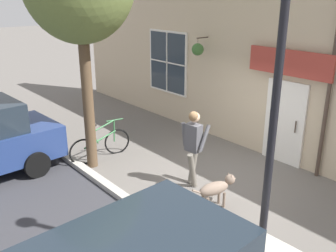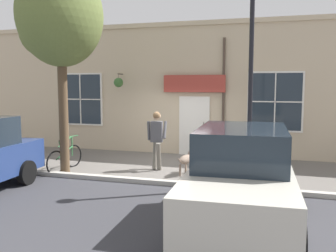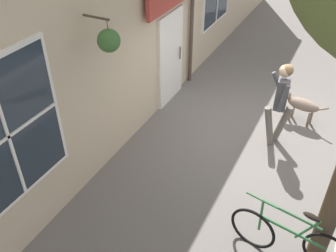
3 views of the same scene
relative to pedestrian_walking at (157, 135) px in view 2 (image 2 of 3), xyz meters
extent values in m
plane|color=#66605B|center=(-0.44, 0.12, -1.05)|extent=(90.00, 90.00, 0.00)
cube|color=#B2ADA3|center=(1.56, 0.12, -0.99)|extent=(0.20, 28.00, 0.12)
cube|color=#C6B293|center=(-2.79, 0.12, 1.23)|extent=(0.30, 18.00, 4.56)
cube|color=#C6B293|center=(-2.79, 0.12, 3.59)|extent=(0.42, 18.00, 0.16)
cube|color=white|center=(-2.62, 0.55, 0.00)|extent=(0.10, 1.10, 2.10)
cube|color=#232D38|center=(-2.59, 0.55, -0.05)|extent=(0.03, 0.90, 1.90)
cylinder|color=#47382D|center=(-2.53, 0.90, 0.00)|extent=(0.03, 0.03, 0.30)
cube|color=#AD3D33|center=(-2.52, 0.55, 1.50)|extent=(0.08, 2.20, 0.60)
cylinder|color=#47382D|center=(-2.56, 1.58, 1.00)|extent=(0.09, 0.09, 4.11)
cylinder|color=#47382D|center=(-2.40, -2.19, 1.85)|extent=(0.44, 0.04, 0.04)
cylinder|color=#47382D|center=(-2.22, -2.19, 1.67)|extent=(0.01, 0.01, 0.34)
cone|color=#2D2823|center=(-2.22, -2.19, 1.45)|extent=(0.32, 0.32, 0.18)
sphere|color=#3D6B33|center=(-2.22, -2.19, 1.54)|extent=(0.34, 0.34, 0.34)
cube|color=white|center=(-2.62, -3.96, 0.90)|extent=(0.08, 1.82, 2.02)
cube|color=#232D38|center=(-2.59, -3.96, 0.90)|extent=(0.03, 1.70, 1.90)
cube|color=white|center=(-2.57, -3.96, 0.90)|extent=(0.04, 0.04, 1.90)
cube|color=white|center=(-2.57, -3.96, 0.90)|extent=(0.04, 1.70, 0.04)
cube|color=white|center=(-2.62, 3.30, 0.90)|extent=(0.08, 1.82, 2.02)
cube|color=#232D38|center=(-2.59, 3.30, 0.90)|extent=(0.03, 1.70, 1.90)
cube|color=white|center=(-2.57, 3.30, 0.90)|extent=(0.04, 0.04, 1.90)
cube|color=white|center=(-2.57, 3.30, 0.90)|extent=(0.04, 1.70, 0.04)
cylinder|color=#6B665B|center=(-0.10, -0.09, -0.63)|extent=(0.32, 0.17, 0.85)
cylinder|color=#6B665B|center=(0.11, 0.09, -0.63)|extent=(0.32, 0.17, 0.85)
cube|color=#4C4C51|center=(0.00, 0.00, 0.09)|extent=(0.26, 0.36, 0.61)
sphere|color=tan|center=(-0.02, 0.00, 0.55)|extent=(0.23, 0.23, 0.23)
sphere|color=brown|center=(0.01, 0.00, 0.58)|extent=(0.22, 0.22, 0.22)
cylinder|color=#4C4C51|center=(0.07, -0.22, 0.12)|extent=(0.17, 0.10, 0.57)
cylinder|color=#4C4C51|center=(-0.12, 0.22, 0.14)|extent=(0.34, 0.12, 0.52)
ellipsoid|color=#7F6B5B|center=(0.35, 0.97, -0.61)|extent=(0.72, 0.39, 0.25)
cylinder|color=#7F6B5B|center=(0.14, 0.93, -0.89)|extent=(0.06, 0.06, 0.33)
cylinder|color=#7F6B5B|center=(0.17, 1.09, -0.89)|extent=(0.06, 0.06, 0.33)
cylinder|color=#7F6B5B|center=(0.54, 0.86, -0.89)|extent=(0.06, 0.06, 0.33)
cylinder|color=#7F6B5B|center=(0.57, 1.02, -0.89)|extent=(0.06, 0.06, 0.33)
sphere|color=#7F6B5B|center=(-0.04, 1.04, -0.52)|extent=(0.21, 0.21, 0.21)
cone|color=#7F6B5B|center=(-0.15, 1.06, -0.54)|extent=(0.11, 0.11, 0.09)
cone|color=#7F6B5B|center=(-0.04, 0.99, -0.42)|extent=(0.06, 0.06, 0.07)
cone|color=#7F6B5B|center=(-0.02, 1.09, -0.42)|extent=(0.06, 0.06, 0.07)
cylinder|color=#7F6B5B|center=(0.77, 0.90, -0.56)|extent=(0.21, 0.07, 0.14)
cylinder|color=brown|center=(1.23, -2.33, 0.70)|extent=(0.26, 0.26, 3.50)
ellipsoid|color=olive|center=(1.23, -2.33, 3.33)|extent=(2.51, 2.26, 2.77)
sphere|color=olive|center=(1.49, -2.62, 2.89)|extent=(1.43, 1.43, 1.43)
torus|color=black|center=(0.32, -2.60, -0.72)|extent=(0.70, 0.18, 0.70)
torus|color=black|center=(1.36, -2.55, -0.72)|extent=(0.70, 0.18, 0.70)
cylinder|color=#33723F|center=(0.84, -2.57, -0.52)|extent=(0.97, 0.08, 0.28)
cylinder|color=#33723F|center=(1.02, -2.57, -0.38)|extent=(0.27, 0.05, 0.46)
cylinder|color=#33723F|center=(0.79, -2.58, -0.20)|extent=(0.82, 0.07, 0.24)
cylinder|color=#33723F|center=(0.40, -2.59, -0.40)|extent=(0.06, 0.04, 0.58)
cylinder|color=#33723F|center=(0.36, -2.60, -0.10)|extent=(0.46, 0.12, 0.03)
ellipsoid|color=black|center=(1.02, -2.57, -0.12)|extent=(0.25, 0.11, 0.12)
cylinder|color=black|center=(2.51, -2.64, -0.74)|extent=(0.63, 0.21, 0.62)
cube|color=beige|center=(3.71, 2.81, -0.36)|extent=(4.37, 1.95, 0.76)
cube|color=#1E2833|center=(3.49, 2.80, 0.36)|extent=(2.30, 1.65, 0.68)
cylinder|color=black|center=(5.00, 3.75, -0.74)|extent=(0.63, 0.21, 0.62)
cylinder|color=black|center=(5.08, 1.99, -0.74)|extent=(0.63, 0.21, 0.62)
cylinder|color=black|center=(2.34, 3.63, -0.74)|extent=(0.63, 0.21, 0.62)
cylinder|color=black|center=(2.42, 1.88, -0.74)|extent=(0.63, 0.21, 0.62)
cylinder|color=black|center=(1.25, 2.76, 1.26)|extent=(0.11, 0.11, 4.62)
camera|label=1|loc=(5.27, 5.40, 3.04)|focal=40.00mm
camera|label=2|loc=(10.37, 3.42, 1.49)|focal=40.00mm
camera|label=3|loc=(0.82, -6.30, 3.70)|focal=40.00mm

